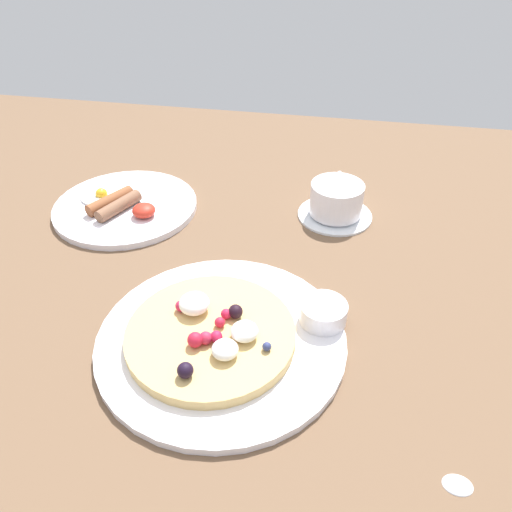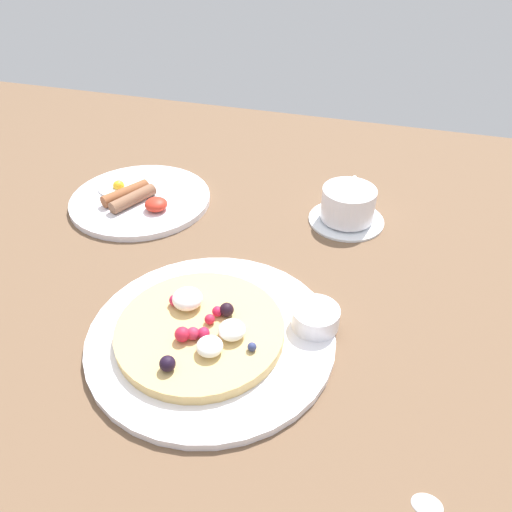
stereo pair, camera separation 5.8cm
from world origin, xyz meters
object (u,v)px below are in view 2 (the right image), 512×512
at_px(syrup_ramekin, 316,317).
at_px(coffee_saucer, 346,219).
at_px(coffee_cup, 348,203).
at_px(pancake_plate, 211,336).
at_px(breakfast_plate, 141,200).

xyz_separation_m(syrup_ramekin, coffee_saucer, (0.00, 0.26, -0.02)).
distance_m(syrup_ramekin, coffee_cup, 0.26).
bearing_deg(coffee_saucer, syrup_ramekin, -90.22).
height_order(pancake_plate, coffee_cup, coffee_cup).
relative_size(breakfast_plate, coffee_cup, 2.09).
xyz_separation_m(pancake_plate, breakfast_plate, (-0.23, 0.26, 0.00)).
distance_m(syrup_ramekin, breakfast_plate, 0.41).
distance_m(breakfast_plate, coffee_saucer, 0.35).
height_order(syrup_ramekin, coffee_cup, coffee_cup).
distance_m(coffee_saucer, coffee_cup, 0.03).
height_order(breakfast_plate, coffee_cup, coffee_cup).
height_order(pancake_plate, syrup_ramekin, syrup_ramekin).
distance_m(pancake_plate, breakfast_plate, 0.35).
bearing_deg(syrup_ramekin, pancake_plate, -157.19).
xyz_separation_m(pancake_plate, coffee_cup, (0.12, 0.31, 0.03)).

